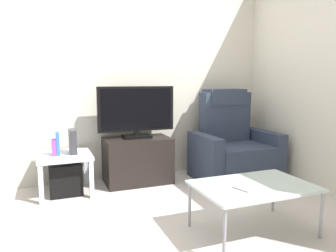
{
  "coord_description": "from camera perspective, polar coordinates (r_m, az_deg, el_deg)",
  "views": [
    {
      "loc": [
        -0.88,
        -2.67,
        1.19
      ],
      "look_at": [
        0.35,
        0.5,
        0.7
      ],
      "focal_mm": 34.08,
      "sensor_mm": 36.0,
      "label": 1
    }
  ],
  "objects": [
    {
      "name": "cell_phone",
      "position": [
        2.47,
        13.27,
        -10.86
      ],
      "size": [
        0.11,
        0.16,
        0.01
      ],
      "primitive_type": "cube",
      "rotation": [
        0.0,
        0.0,
        0.29
      ],
      "color": "#B7B7BC",
      "rests_on": "coffee_table"
    },
    {
      "name": "tv_stand",
      "position": [
        3.76,
        -5.46,
        -6.1
      ],
      "size": [
        0.76,
        0.46,
        0.53
      ],
      "color": "black",
      "rests_on": "ground"
    },
    {
      "name": "recliner_armchair",
      "position": [
        4.02,
        11.46,
        -3.72
      ],
      "size": [
        0.98,
        0.78,
        1.08
      ],
      "rotation": [
        0.0,
        0.0,
        -0.21
      ],
      "color": "#2D384C",
      "rests_on": "ground"
    },
    {
      "name": "side_table",
      "position": [
        3.52,
        -18.0,
        -5.85
      ],
      "size": [
        0.54,
        0.54,
        0.42
      ],
      "color": "silver",
      "rests_on": "ground"
    },
    {
      "name": "book_leftmost",
      "position": [
        3.47,
        -19.73,
        -3.63
      ],
      "size": [
        0.04,
        0.1,
        0.17
      ],
      "primitive_type": "cube",
      "color": "purple",
      "rests_on": "side_table"
    },
    {
      "name": "book_middle",
      "position": [
        3.46,
        -19.12,
        -3.0
      ],
      "size": [
        0.03,
        0.11,
        0.24
      ],
      "primitive_type": "cube",
      "color": "#3366B2",
      "rests_on": "side_table"
    },
    {
      "name": "game_console",
      "position": [
        3.5,
        -16.67,
        -2.67
      ],
      "size": [
        0.07,
        0.2,
        0.25
      ],
      "primitive_type": "cube",
      "color": "#333338",
      "rests_on": "side_table"
    },
    {
      "name": "coffee_table",
      "position": [
        2.6,
        15.09,
        -10.62
      ],
      "size": [
        0.9,
        0.6,
        0.39
      ],
      "color": "#B2C6C1",
      "rests_on": "ground"
    },
    {
      "name": "wall_side",
      "position": [
        3.84,
        25.05,
        9.08
      ],
      "size": [
        0.06,
        4.48,
        2.6
      ],
      "primitive_type": "cube",
      "color": "beige",
      "rests_on": "ground"
    },
    {
      "name": "subwoofer_box",
      "position": [
        3.58,
        -17.86,
        -8.89
      ],
      "size": [
        0.33,
        0.33,
        0.33
      ],
      "primitive_type": "cube",
      "color": "black",
      "rests_on": "ground"
    },
    {
      "name": "wall_back",
      "position": [
        3.9,
        -8.28,
        9.72
      ],
      "size": [
        6.4,
        0.06,
        2.6
      ],
      "primitive_type": "cube",
      "color": "beige",
      "rests_on": "ground"
    },
    {
      "name": "ground_plane",
      "position": [
        3.05,
        -2.81,
        -14.74
      ],
      "size": [
        6.4,
        6.4,
        0.0
      ],
      "primitive_type": "plane",
      "color": "#BCB2AD"
    },
    {
      "name": "television",
      "position": [
        3.68,
        -5.66,
        2.7
      ],
      "size": [
        0.89,
        0.2,
        0.59
      ],
      "color": "black",
      "rests_on": "tv_stand"
    }
  ]
}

